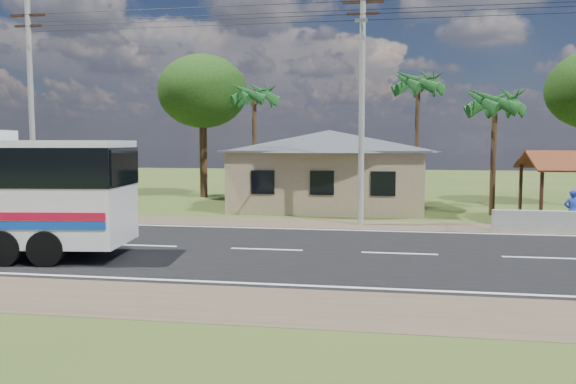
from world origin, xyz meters
name	(u,v)px	position (x,y,z in m)	size (l,w,h in m)	color
ground	(267,250)	(0.00, 0.00, 0.00)	(120.00, 120.00, 0.00)	#304518
road	(267,250)	(0.00, 0.00, 0.01)	(120.00, 16.00, 0.03)	black
house	(329,161)	(1.00, 13.00, 2.64)	(12.40, 10.00, 5.00)	tan
utility_poles	(354,96)	(2.67, 6.49, 5.77)	(32.80, 2.22, 11.00)	#9E9E99
palm_near	(495,102)	(9.50, 11.00, 5.71)	(2.80, 2.80, 6.70)	#47301E
palm_mid	(418,84)	(6.00, 15.50, 7.16)	(2.80, 2.80, 8.20)	#47301E
palm_far	(254,95)	(-4.00, 16.00, 6.68)	(2.80, 2.80, 7.70)	#47301E
tree_behind_house	(203,92)	(-8.00, 18.00, 7.12)	(6.00, 6.00, 9.61)	#47301E
motorcycle	(551,220)	(11.09, 6.52, 0.40)	(0.53, 1.52, 0.80)	black
person	(572,211)	(11.66, 5.77, 0.88)	(0.64, 0.42, 1.76)	navy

